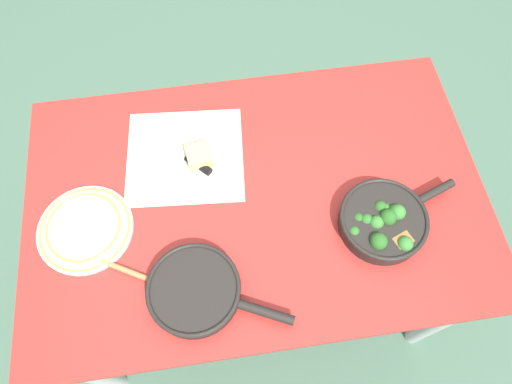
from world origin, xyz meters
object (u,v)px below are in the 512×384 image
skillet_broccoli (384,221)px  wooden_spoon (150,280)px  skillet_eggs (196,291)px  cheese_block (200,156)px  grater_knife (183,155)px  dinner_plate_stack (85,228)px

skillet_broccoli → wooden_spoon: skillet_broccoli is taller
skillet_eggs → wooden_spoon: skillet_eggs is taller
skillet_eggs → wooden_spoon: bearing=-178.0°
cheese_block → grater_knife: bearing=-22.7°
skillet_broccoli → dinner_plate_stack: skillet_broccoli is taller
wooden_spoon → skillet_eggs: bearing=5.6°
dinner_plate_stack → grater_knife: bearing=-145.5°
dinner_plate_stack → cheese_block: bearing=-152.3°
skillet_eggs → dinner_plate_stack: size_ratio=1.38×
skillet_broccoli → wooden_spoon: size_ratio=1.04×
skillet_eggs → wooden_spoon: (0.11, -0.05, -0.02)m
skillet_broccoli → wooden_spoon: 0.62m
grater_knife → dinner_plate_stack: size_ratio=0.87×
grater_knife → wooden_spoon: bearing=117.0°
skillet_broccoli → skillet_eggs: skillet_broccoli is taller
skillet_broccoli → skillet_eggs: 0.52m
wooden_spoon → cheese_block: (-0.16, -0.33, 0.01)m
skillet_broccoli → dinner_plate_stack: bearing=152.2°
wooden_spoon → cheese_block: bearing=93.8°
skillet_broccoli → cheese_block: bearing=129.1°
skillet_eggs → grater_knife: 0.40m
skillet_broccoli → wooden_spoon: (0.62, 0.06, -0.02)m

